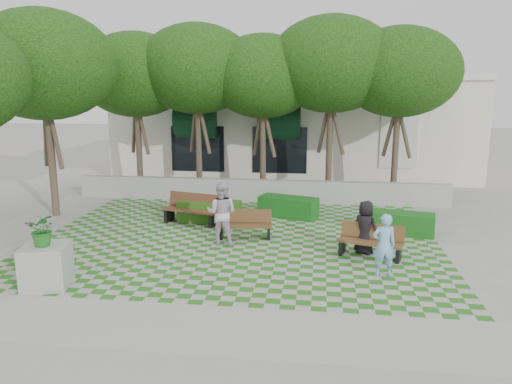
# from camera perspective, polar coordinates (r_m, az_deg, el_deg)

# --- Properties ---
(ground) EXTENTS (90.00, 90.00, 0.00)m
(ground) POSITION_cam_1_polar(r_m,az_deg,el_deg) (14.40, -2.77, -6.65)
(ground) COLOR gray
(ground) RESTS_ON ground
(lawn) EXTENTS (12.00, 12.00, 0.00)m
(lawn) POSITION_cam_1_polar(r_m,az_deg,el_deg) (15.33, -2.10, -5.44)
(lawn) COLOR #2B721E
(lawn) RESTS_ON ground
(sidewalk_south) EXTENTS (16.00, 2.00, 0.01)m
(sidewalk_south) POSITION_cam_1_polar(r_m,az_deg,el_deg) (10.16, -7.61, -15.05)
(sidewalk_south) COLOR #9E9B93
(sidewalk_south) RESTS_ON ground
(sidewalk_west) EXTENTS (2.00, 12.00, 0.01)m
(sidewalk_west) POSITION_cam_1_polar(r_m,az_deg,el_deg) (17.95, -25.47, -4.02)
(sidewalk_west) COLOR #9E9B93
(sidewalk_west) RESTS_ON ground
(retaining_wall) EXTENTS (15.00, 0.36, 0.90)m
(retaining_wall) POSITION_cam_1_polar(r_m,az_deg,el_deg) (20.20, 0.32, 0.17)
(retaining_wall) COLOR #9E9B93
(retaining_wall) RESTS_ON ground
(bench_east) EXTENTS (1.82, 1.05, 0.91)m
(bench_east) POSITION_cam_1_polar(r_m,az_deg,el_deg) (14.07, 12.98, -5.53)
(bench_east) COLOR brown
(bench_east) RESTS_ON ground
(bench_mid) EXTENTS (1.69, 0.73, 0.86)m
(bench_mid) POSITION_cam_1_polar(r_m,az_deg,el_deg) (15.41, -1.25, -3.76)
(bench_mid) COLOR #52361C
(bench_mid) RESTS_ON ground
(bench_west) EXTENTS (2.04, 1.13, 1.02)m
(bench_west) POSITION_cam_1_polar(r_m,az_deg,el_deg) (17.11, -7.32, -1.98)
(bench_west) COLOR #522F1C
(bench_west) RESTS_ON ground
(hedge_east) EXTENTS (2.07, 1.15, 0.68)m
(hedge_east) POSITION_cam_1_polar(r_m,az_deg,el_deg) (16.49, 16.37, -3.46)
(hedge_east) COLOR #155117
(hedge_east) RESTS_ON ground
(hedge_midright) EXTENTS (2.22, 1.45, 0.72)m
(hedge_midright) POSITION_cam_1_polar(r_m,az_deg,el_deg) (17.89, 3.71, -1.71)
(hedge_midright) COLOR #144D18
(hedge_midright) RESTS_ON ground
(hedge_midleft) EXTENTS (2.16, 1.05, 0.73)m
(hedge_midleft) POSITION_cam_1_polar(r_m,az_deg,el_deg) (17.31, -5.34, -2.20)
(hedge_midleft) COLOR #244E15
(hedge_midleft) RESTS_ON ground
(planter_front) EXTENTS (1.20, 1.20, 1.78)m
(planter_front) POSITION_cam_1_polar(r_m,az_deg,el_deg) (12.66, -22.91, -6.85)
(planter_front) COLOR #9E9B93
(planter_front) RESTS_ON ground
(person_blue) EXTENTS (0.63, 0.46, 1.59)m
(person_blue) POSITION_cam_1_polar(r_m,az_deg,el_deg) (12.66, 14.42, -5.90)
(person_blue) COLOR #7FBBE8
(person_blue) RESTS_ON ground
(person_dark) EXTENTS (0.88, 0.81, 1.51)m
(person_dark) POSITION_cam_1_polar(r_m,az_deg,el_deg) (14.22, 12.37, -3.96)
(person_dark) COLOR black
(person_dark) RESTS_ON ground
(person_white) EXTENTS (0.97, 0.79, 1.88)m
(person_white) POSITION_cam_1_polar(r_m,az_deg,el_deg) (14.75, -3.94, -2.39)
(person_white) COLOR silver
(person_white) RESTS_ON ground
(tree_row) EXTENTS (17.70, 13.40, 7.41)m
(tree_row) POSITION_cam_1_polar(r_m,az_deg,el_deg) (19.85, -5.25, 13.65)
(tree_row) COLOR #47382B
(tree_row) RESTS_ON ground
(building) EXTENTS (18.00, 8.92, 5.15)m
(building) POSITION_cam_1_polar(r_m,az_deg,el_deg) (27.61, 4.32, 7.69)
(building) COLOR white
(building) RESTS_ON ground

